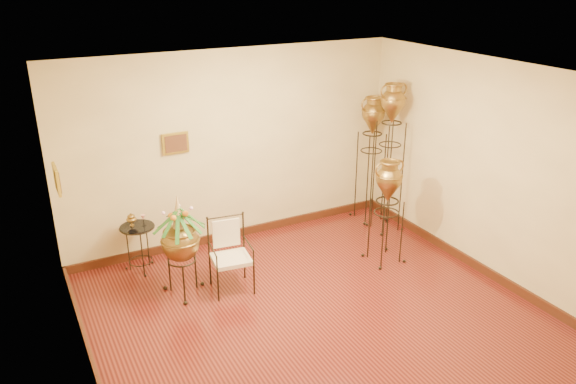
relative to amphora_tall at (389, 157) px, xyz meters
name	(u,v)px	position (x,y,z in m)	size (l,w,h in m)	color
ground	(321,321)	(-2.15, -1.68, -1.17)	(5.00, 5.00, 0.00)	maroon
room_shell	(324,181)	(-2.16, -1.67, 0.56)	(5.02, 5.02, 2.81)	beige
amphora_tall	(389,157)	(0.00, 0.00, 0.00)	(0.59, 0.59, 2.30)	black
amphora_mid	(371,158)	(0.00, 0.45, -0.15)	(0.55, 0.55, 2.02)	black
amphora_short	(387,211)	(-0.63, -0.82, -0.43)	(0.50, 0.50, 1.48)	black
planter_urn	(180,239)	(-3.36, -0.36, -0.41)	(0.77, 0.77, 1.36)	black
armchair	(231,256)	(-2.79, -0.55, -0.70)	(0.58, 0.55, 0.94)	black
side_table	(139,247)	(-3.69, 0.47, -0.83)	(0.49, 0.49, 0.82)	black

